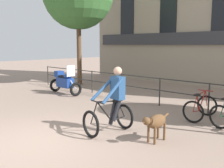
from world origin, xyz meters
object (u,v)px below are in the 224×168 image
at_px(cyclist_with_bike, 113,103).
at_px(dog, 156,122).
at_px(parked_motorcycle, 65,82).
at_px(parked_bicycle_near_lamp, 200,108).

height_order(cyclist_with_bike, dog, cyclist_with_bike).
relative_size(dog, parked_motorcycle, 0.56).
bearing_deg(cyclist_with_bike, parked_bicycle_near_lamp, 74.91).
height_order(parked_motorcycle, parked_bicycle_near_lamp, parked_motorcycle).
distance_m(cyclist_with_bike, parked_motorcycle, 5.83).
bearing_deg(cyclist_with_bike, parked_motorcycle, 163.20).
relative_size(dog, parked_bicycle_near_lamp, 0.88).
relative_size(parked_motorcycle, parked_bicycle_near_lamp, 1.57).
bearing_deg(dog, parked_bicycle_near_lamp, 93.06).
distance_m(dog, parked_bicycle_near_lamp, 2.54).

